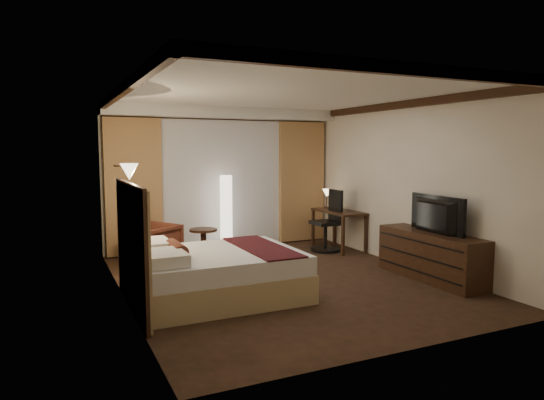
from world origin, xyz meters
name	(u,v)px	position (x,y,z in m)	size (l,w,h in m)	color
floor	(283,280)	(0.00, 0.00, 0.00)	(4.50, 5.50, 0.01)	black
ceiling	(284,94)	(0.00, 0.00, 2.70)	(4.50, 5.50, 0.01)	white
back_wall	(221,178)	(0.00, 2.75, 1.35)	(4.50, 0.02, 2.70)	beige
left_wall	(122,195)	(-2.25, 0.00, 1.35)	(0.02, 5.50, 2.70)	beige
right_wall	(407,184)	(2.25, 0.00, 1.35)	(0.02, 5.50, 2.70)	beige
crown_molding	(284,98)	(0.00, 0.00, 2.64)	(4.50, 5.50, 0.12)	black
soffit	(225,113)	(0.00, 2.50, 2.60)	(4.50, 0.50, 0.20)	white
curtain_sheer	(223,184)	(0.00, 2.67, 1.25)	(2.48, 0.04, 2.45)	silver
curtain_left_drape	(134,187)	(-1.70, 2.61, 1.25)	(1.00, 0.14, 2.45)	tan
curtain_right_drape	(301,182)	(1.70, 2.61, 1.25)	(1.00, 0.14, 2.45)	tan
wall_sconce	(129,172)	(-2.09, 0.45, 1.62)	(0.24, 0.24, 0.24)	white
bed	(217,274)	(-1.14, -0.37, 0.31)	(2.10, 1.64, 0.61)	white
headboard	(133,247)	(-2.20, -0.37, 0.75)	(0.12, 1.94, 1.50)	tan
armchair	(151,243)	(-1.58, 1.73, 0.38)	(0.74, 0.70, 0.76)	#4D2117
side_table	(203,244)	(-0.65, 1.85, 0.27)	(0.48, 0.48, 0.53)	black
floor_lamp	(226,213)	(-0.06, 2.31, 0.72)	(0.30, 0.30, 1.45)	white
desk	(338,230)	(1.95, 1.56, 0.38)	(0.55, 1.18, 0.75)	black
desk_lamp	(327,200)	(1.95, 2.00, 0.92)	(0.18, 0.18, 0.34)	#FFD899
office_chair	(326,221)	(1.63, 1.51, 0.58)	(0.56, 0.56, 1.16)	black
dresser	(431,256)	(2.00, -0.87, 0.35)	(0.50, 1.81, 0.70)	black
television	(431,211)	(1.97, -0.87, 1.03)	(1.13, 0.65, 0.15)	black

